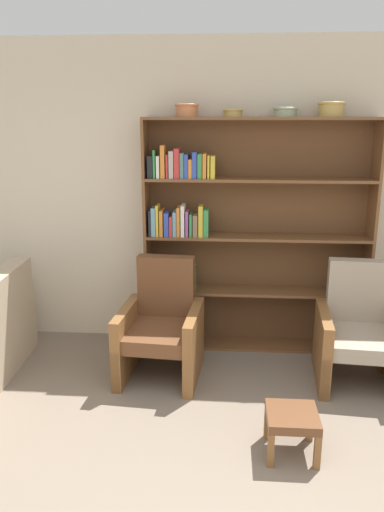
# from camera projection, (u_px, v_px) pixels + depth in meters

# --- Properties ---
(wall_back) EXTENTS (12.00, 0.06, 2.75)m
(wall_back) POSITION_uv_depth(u_px,v_px,m) (234.00, 197.00, 4.54)
(wall_back) COLOR beige
(wall_back) RESTS_ON ground
(bookshelf) EXTENTS (1.99, 0.30, 2.08)m
(bookshelf) POSITION_uv_depth(u_px,v_px,m) (235.00, 239.00, 4.47)
(bookshelf) COLOR brown
(bookshelf) RESTS_ON ground
(bowl_sage) EXTENTS (0.20, 0.20, 0.11)m
(bowl_sage) POSITION_uv_depth(u_px,v_px,m) (187.00, 109.00, 4.18)
(bowl_sage) COLOR #C67547
(bowl_sage) RESTS_ON bookshelf
(bowl_brass) EXTENTS (0.17, 0.17, 0.06)m
(bowl_brass) POSITION_uv_depth(u_px,v_px,m) (233.00, 112.00, 4.16)
(bowl_brass) COLOR tan
(bowl_brass) RESTS_ON bookshelf
(bowl_stoneware) EXTENTS (0.21, 0.21, 0.08)m
(bowl_stoneware) POSITION_uv_depth(u_px,v_px,m) (285.00, 111.00, 4.13)
(bowl_stoneware) COLOR gray
(bowl_stoneware) RESTS_ON bookshelf
(bowl_copper) EXTENTS (0.23, 0.23, 0.12)m
(bowl_copper) POSITION_uv_depth(u_px,v_px,m) (331.00, 108.00, 4.09)
(bowl_copper) COLOR tan
(bowl_copper) RESTS_ON bookshelf
(armchair_leather) EXTENTS (0.69, 0.73, 0.95)m
(armchair_leather) POSITION_uv_depth(u_px,v_px,m) (162.00, 328.00, 4.12)
(armchair_leather) COLOR brown
(armchair_leather) RESTS_ON ground
(armchair_cushioned) EXTENTS (0.69, 0.73, 0.95)m
(armchair_cushioned) POSITION_uv_depth(u_px,v_px,m) (358.00, 334.00, 4.01)
(armchair_cushioned) COLOR brown
(armchair_cushioned) RESTS_ON ground
(footstool) EXTENTS (0.32, 0.32, 0.29)m
(footstool) POSITION_uv_depth(u_px,v_px,m) (292.00, 421.00, 3.14)
(footstool) COLOR brown
(footstool) RESTS_ON ground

